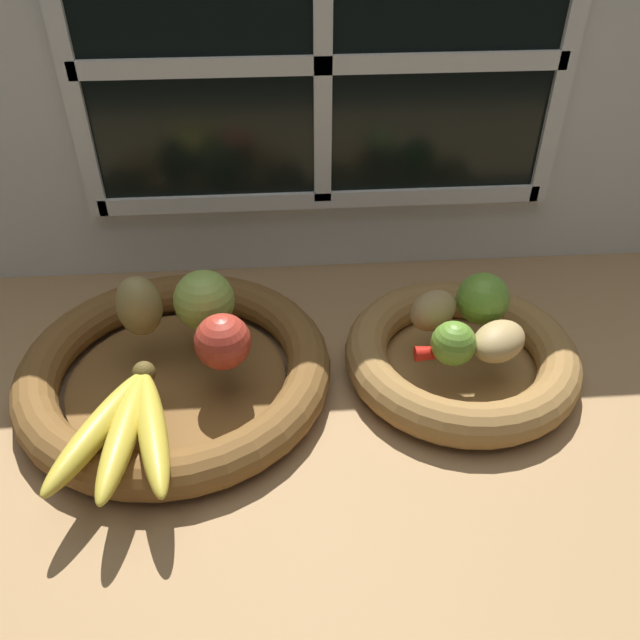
{
  "coord_description": "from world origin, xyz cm",
  "views": [
    {
      "loc": [
        -6.59,
        -57.57,
        55.51
      ],
      "look_at": [
        -2.21,
        2.31,
        9.26
      ],
      "focal_mm": 36.33,
      "sensor_mm": 36.0,
      "label": 1
    }
  ],
  "objects_px": {
    "pear_brown": "(139,306)",
    "potato_small": "(499,341)",
    "fruit_bowl_right": "(461,357)",
    "apple_red_right": "(223,344)",
    "banana_bunch_front": "(125,428)",
    "apple_green_back": "(204,300)",
    "lime_near": "(453,343)",
    "lime_far": "(483,299)",
    "fruit_bowl_left": "(176,371)",
    "chili_pepper": "(470,350)",
    "potato_oblong": "(433,311)"
  },
  "relations": [
    {
      "from": "pear_brown",
      "to": "lime_near",
      "type": "height_order",
      "value": "pear_brown"
    },
    {
      "from": "apple_green_back",
      "to": "potato_small",
      "type": "relative_size",
      "value": 1.03
    },
    {
      "from": "lime_far",
      "to": "fruit_bowl_left",
      "type": "bearing_deg",
      "value": -174.39
    },
    {
      "from": "pear_brown",
      "to": "potato_small",
      "type": "bearing_deg",
      "value": -10.04
    },
    {
      "from": "apple_green_back",
      "to": "lime_far",
      "type": "height_order",
      "value": "apple_green_back"
    },
    {
      "from": "pear_brown",
      "to": "potato_oblong",
      "type": "xyz_separation_m",
      "value": [
        0.36,
        -0.02,
        -0.01
      ]
    },
    {
      "from": "fruit_bowl_right",
      "to": "apple_green_back",
      "type": "bearing_deg",
      "value": 170.43
    },
    {
      "from": "pear_brown",
      "to": "lime_near",
      "type": "xyz_separation_m",
      "value": [
        0.37,
        -0.08,
        -0.01
      ]
    },
    {
      "from": "lime_near",
      "to": "apple_green_back",
      "type": "bearing_deg",
      "value": 162.65
    },
    {
      "from": "fruit_bowl_right",
      "to": "lime_far",
      "type": "bearing_deg",
      "value": 52.13
    },
    {
      "from": "apple_green_back",
      "to": "potato_small",
      "type": "bearing_deg",
      "value": -13.66
    },
    {
      "from": "banana_bunch_front",
      "to": "lime_far",
      "type": "distance_m",
      "value": 0.45
    },
    {
      "from": "fruit_bowl_left",
      "to": "banana_bunch_front",
      "type": "distance_m",
      "value": 0.14
    },
    {
      "from": "potato_small",
      "to": "banana_bunch_front",
      "type": "bearing_deg",
      "value": -166.36
    },
    {
      "from": "potato_small",
      "to": "apple_red_right",
      "type": "bearing_deg",
      "value": 179.35
    },
    {
      "from": "apple_red_right",
      "to": "banana_bunch_front",
      "type": "height_order",
      "value": "apple_red_right"
    },
    {
      "from": "lime_far",
      "to": "potato_oblong",
      "type": "bearing_deg",
      "value": -170.75
    },
    {
      "from": "apple_green_back",
      "to": "potato_oblong",
      "type": "relative_size",
      "value": 1.18
    },
    {
      "from": "potato_small",
      "to": "pear_brown",
      "type": "bearing_deg",
      "value": 169.96
    },
    {
      "from": "apple_red_right",
      "to": "apple_green_back",
      "type": "relative_size",
      "value": 0.87
    },
    {
      "from": "fruit_bowl_right",
      "to": "potato_oblong",
      "type": "bearing_deg",
      "value": 142.13
    },
    {
      "from": "lime_far",
      "to": "chili_pepper",
      "type": "xyz_separation_m",
      "value": [
        -0.03,
        -0.07,
        -0.02
      ]
    },
    {
      "from": "banana_bunch_front",
      "to": "potato_oblong",
      "type": "relative_size",
      "value": 3.02
    },
    {
      "from": "fruit_bowl_left",
      "to": "potato_small",
      "type": "xyz_separation_m",
      "value": [
        0.38,
        -0.03,
        0.05
      ]
    },
    {
      "from": "fruit_bowl_left",
      "to": "apple_green_back",
      "type": "relative_size",
      "value": 5.03
    },
    {
      "from": "apple_green_back",
      "to": "lime_near",
      "type": "bearing_deg",
      "value": -17.35
    },
    {
      "from": "fruit_bowl_left",
      "to": "potato_small",
      "type": "relative_size",
      "value": 5.16
    },
    {
      "from": "apple_red_right",
      "to": "banana_bunch_front",
      "type": "xyz_separation_m",
      "value": [
        -0.1,
        -0.1,
        -0.02
      ]
    },
    {
      "from": "lime_near",
      "to": "lime_far",
      "type": "distance_m",
      "value": 0.09
    },
    {
      "from": "fruit_bowl_right",
      "to": "chili_pepper",
      "type": "xyz_separation_m",
      "value": [
        -0.0,
        -0.03,
        0.04
      ]
    },
    {
      "from": "pear_brown",
      "to": "chili_pepper",
      "type": "height_order",
      "value": "pear_brown"
    },
    {
      "from": "fruit_bowl_left",
      "to": "apple_green_back",
      "type": "height_order",
      "value": "apple_green_back"
    },
    {
      "from": "banana_bunch_front",
      "to": "potato_small",
      "type": "distance_m",
      "value": 0.43
    },
    {
      "from": "fruit_bowl_right",
      "to": "lime_near",
      "type": "relative_size",
      "value": 5.53
    },
    {
      "from": "apple_red_right",
      "to": "potato_oblong",
      "type": "xyz_separation_m",
      "value": [
        0.25,
        0.05,
        -0.01
      ]
    },
    {
      "from": "potato_small",
      "to": "chili_pepper",
      "type": "relative_size",
      "value": 0.56
    },
    {
      "from": "fruit_bowl_left",
      "to": "pear_brown",
      "type": "relative_size",
      "value": 4.78
    },
    {
      "from": "lime_near",
      "to": "banana_bunch_front",
      "type": "bearing_deg",
      "value": -165.3
    },
    {
      "from": "apple_green_back",
      "to": "pear_brown",
      "type": "bearing_deg",
      "value": -173.12
    },
    {
      "from": "fruit_bowl_right",
      "to": "apple_red_right",
      "type": "relative_size",
      "value": 4.43
    },
    {
      "from": "apple_red_right",
      "to": "apple_green_back",
      "type": "distance_m",
      "value": 0.08
    },
    {
      "from": "apple_green_back",
      "to": "fruit_bowl_right",
      "type": "bearing_deg",
      "value": -9.57
    },
    {
      "from": "fruit_bowl_left",
      "to": "chili_pepper",
      "type": "bearing_deg",
      "value": -5.08
    },
    {
      "from": "chili_pepper",
      "to": "fruit_bowl_right",
      "type": "bearing_deg",
      "value": 84.35
    },
    {
      "from": "apple_red_right",
      "to": "potato_small",
      "type": "height_order",
      "value": "apple_red_right"
    },
    {
      "from": "apple_green_back",
      "to": "lime_far",
      "type": "distance_m",
      "value": 0.35
    },
    {
      "from": "fruit_bowl_right",
      "to": "apple_red_right",
      "type": "bearing_deg",
      "value": -174.6
    },
    {
      "from": "pear_brown",
      "to": "fruit_bowl_left",
      "type": "bearing_deg",
      "value": -48.35
    },
    {
      "from": "banana_bunch_front",
      "to": "lime_near",
      "type": "relative_size",
      "value": 3.66
    },
    {
      "from": "apple_green_back",
      "to": "lime_far",
      "type": "bearing_deg",
      "value": -2.59
    }
  ]
}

